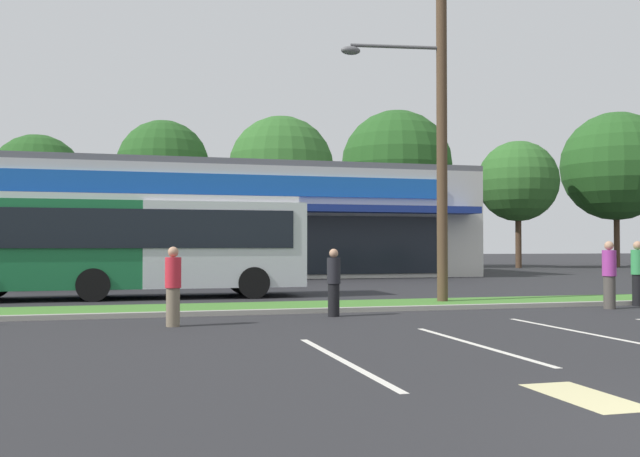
% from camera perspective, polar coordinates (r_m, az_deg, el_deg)
% --- Properties ---
extents(grass_median, '(56.00, 2.20, 0.12)m').
position_cam_1_polar(grass_median, '(19.23, 1.23, -6.18)').
color(grass_median, '#427A2D').
rests_on(grass_median, ground_plane).
extents(curb_lip, '(56.00, 0.24, 0.12)m').
position_cam_1_polar(curb_lip, '(18.06, 2.32, -6.50)').
color(curb_lip, '#99968C').
rests_on(curb_lip, ground_plane).
extents(parking_stripe_0, '(0.12, 4.80, 0.01)m').
position_cam_1_polar(parking_stripe_0, '(10.58, 1.84, -10.48)').
color(parking_stripe_0, silver).
rests_on(parking_stripe_0, ground_plane).
extents(parking_stripe_1, '(0.12, 4.80, 0.01)m').
position_cam_1_polar(parking_stripe_1, '(12.51, 12.36, -9.03)').
color(parking_stripe_1, silver).
rests_on(parking_stripe_1, ground_plane).
extents(parking_stripe_2, '(0.12, 4.80, 0.01)m').
position_cam_1_polar(parking_stripe_2, '(14.99, 19.72, -7.70)').
color(parking_stripe_2, silver).
rests_on(parking_stripe_2, ground_plane).
extents(lot_arrow, '(0.70, 1.60, 0.01)m').
position_cam_1_polar(lot_arrow, '(8.67, 20.34, -12.44)').
color(lot_arrow, beige).
rests_on(lot_arrow, ground_plane).
extents(storefront_building, '(26.85, 11.67, 5.93)m').
position_cam_1_polar(storefront_building, '(39.87, -8.03, 0.52)').
color(storefront_building, beige).
rests_on(storefront_building, ground_plane).
extents(tree_left, '(6.16, 6.16, 9.12)m').
position_cam_1_polar(tree_left, '(51.64, -21.62, 3.58)').
color(tree_left, '#473323').
rests_on(tree_left, ground_plane).
extents(tree_mid_left, '(6.00, 6.00, 9.87)m').
position_cam_1_polar(tree_mid_left, '(48.10, -12.40, 4.86)').
color(tree_mid_left, '#473323').
rests_on(tree_mid_left, ground_plane).
extents(tree_mid, '(7.28, 7.28, 10.62)m').
position_cam_1_polar(tree_mid, '(49.65, -3.12, 4.77)').
color(tree_mid, '#473323').
rests_on(tree_mid, ground_plane).
extents(tree_mid_right, '(8.36, 8.36, 11.92)m').
position_cam_1_polar(tree_mid_right, '(54.69, 6.13, 5.02)').
color(tree_mid_right, '#473323').
rests_on(tree_mid_right, ground_plane).
extents(tree_right, '(5.95, 5.95, 9.39)m').
position_cam_1_polar(tree_right, '(54.89, 15.52, 3.64)').
color(tree_right, '#473323').
rests_on(tree_right, ground_plane).
extents(tree_far_right, '(8.32, 8.32, 11.91)m').
position_cam_1_polar(tree_far_right, '(59.63, 22.55, 4.60)').
color(tree_far_right, '#473323').
rests_on(tree_far_right, ground_plane).
extents(utility_pole, '(3.10, 2.39, 10.07)m').
position_cam_1_polar(utility_pole, '(20.61, 9.30, 9.01)').
color(utility_pole, '#4C3826').
rests_on(utility_pole, ground_plane).
extents(city_bus, '(11.43, 2.70, 3.25)m').
position_cam_1_polar(city_bus, '(23.47, -15.38, -1.09)').
color(city_bus, '#196638').
rests_on(city_bus, ground_plane).
extents(car_0, '(4.66, 1.97, 1.43)m').
position_cam_1_polar(car_0, '(29.02, -19.56, -3.10)').
color(car_0, navy).
rests_on(car_0, ground_plane).
extents(pedestrian_near_bench, '(0.33, 0.33, 1.65)m').
position_cam_1_polar(pedestrian_near_bench, '(15.15, -11.64, -4.54)').
color(pedestrian_near_bench, '#726651').
rests_on(pedestrian_near_bench, ground_plane).
extents(pedestrian_by_pole, '(0.36, 0.36, 1.79)m').
position_cam_1_polar(pedestrian_by_pole, '(20.43, 22.07, -3.44)').
color(pedestrian_by_pole, '#47423D').
rests_on(pedestrian_by_pole, ground_plane).
extents(pedestrian_mid, '(0.36, 0.36, 1.80)m').
position_cam_1_polar(pedestrian_mid, '(21.74, 24.02, -3.28)').
color(pedestrian_mid, black).
rests_on(pedestrian_mid, ground_plane).
extents(pedestrian_far, '(0.32, 0.32, 1.60)m').
position_cam_1_polar(pedestrian_far, '(16.92, 1.10, -4.32)').
color(pedestrian_far, black).
rests_on(pedestrian_far, ground_plane).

